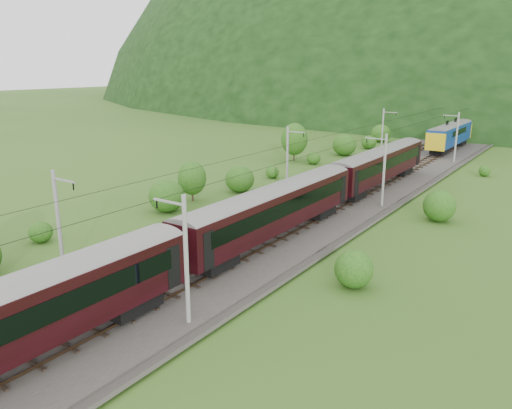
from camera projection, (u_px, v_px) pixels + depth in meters
The scene contains 14 objects.
ground at pixel (121, 300), 33.87m from camera, with size 600.00×600.00×0.00m, color #2F571B.
railbed at pixel (214, 254), 41.75m from camera, with size 14.00×220.00×0.30m, color #38332D.
track_left at pixel (192, 246), 43.01m from camera, with size 2.40×220.00×0.27m.
track_right at pixel (237, 258), 40.38m from camera, with size 2.40×220.00×0.27m.
catenary_left at pixel (288, 157), 61.38m from camera, with size 2.54×192.28×8.00m.
catenary_right at pixel (383, 168), 54.68m from camera, with size 2.54×192.28×8.00m.
overhead_wires at pixel (212, 173), 39.89m from camera, with size 4.83×198.00×0.03m.
mountain_ridge at pixel (348, 90), 337.41m from camera, with size 336.00×280.00×132.00m, color black.
train at pixel (274, 202), 43.90m from camera, with size 3.27×132.68×5.71m.
hazard_post_near at pixel (355, 182), 64.44m from camera, with size 0.14×0.14×1.28m, color red.
hazard_post_far at pixel (388, 167), 72.59m from camera, with size 0.18×0.18×1.69m, color red.
signal at pixel (320, 176), 65.11m from camera, with size 0.21×0.21×1.93m.
vegetation_left at pixel (101, 205), 47.90m from camera, with size 13.32×142.90×6.56m.
vegetation_right at pixel (363, 269), 35.76m from camera, with size 5.65×97.27×2.93m.
Camera 1 is at (25.12, -20.19, 15.34)m, focal length 35.00 mm.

